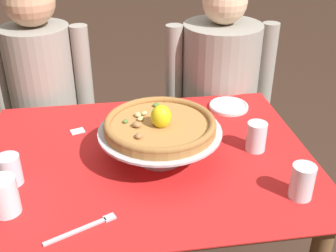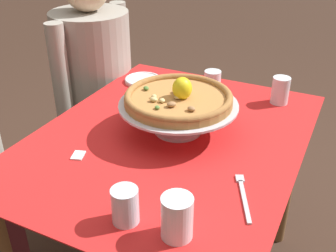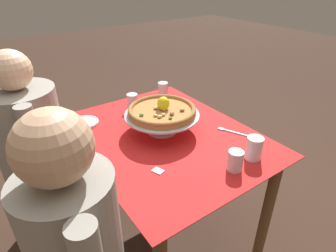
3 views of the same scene
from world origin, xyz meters
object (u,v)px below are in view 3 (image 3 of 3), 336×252
Objects in this scene: water_glass_front_left at (254,149)px; sugar_packet at (158,171)px; water_glass_side_right at (132,103)px; dinner_fork at (234,132)px; pizza_stand at (162,118)px; water_glass_side_left at (235,162)px; diner_right at (36,158)px; pizza at (162,110)px; water_glass_front_right at (163,91)px; side_plate at (84,122)px.

sugar_packet is (0.18, 0.43, -0.05)m from water_glass_front_left.
water_glass_side_right is 0.67m from dinner_fork.
water_glass_side_right is at bearing 14.83° from water_glass_front_left.
pizza_stand is 0.51m from water_glass_front_left.
water_glass_side_right is (0.81, 0.07, 0.00)m from water_glass_side_left.
water_glass_side_right is 0.09× the size of diner_right.
pizza is 0.49m from water_glass_side_left.
water_glass_side_right is at bearing 99.90° from water_glass_front_right.
diner_right reaches higher than water_glass_side_right.
water_glass_front_right is 0.27m from water_glass_side_right.
pizza is at bearing 24.46° from water_glass_front_left.
water_glass_front_right is at bearing -89.33° from diner_right.
pizza_stand is 1.12× the size of pizza.
pizza is 3.41× the size of water_glass_front_right.
side_plate is at bearing 34.04° from water_glass_front_left.
pizza is at bearing 51.71° from dinner_fork.
water_glass_side_right is at bearing -93.35° from diner_right.
water_glass_front_right reaches higher than water_glass_side_left.
side_plate is (0.81, 0.40, -0.03)m from water_glass_side_left.
water_glass_side_left is 0.08× the size of diner_right.
water_glass_side_left is 1.12m from diner_right.
water_glass_side_left is (-0.48, -0.07, -0.09)m from pizza.
water_glass_front_right reaches higher than side_plate.
pizza_stand is 4.22× the size of water_glass_side_left.
water_glass_front_left is at bearing -112.47° from sugar_packet.
water_glass_front_left is (-0.85, 0.06, 0.01)m from water_glass_front_right.
dinner_fork is at bearing -85.73° from sugar_packet.
dinner_fork is at bearing -151.75° from water_glass_side_right.
water_glass_side_left is 0.50× the size of dinner_fork.
water_glass_side_right reaches higher than sugar_packet.
water_glass_side_right is 0.66m from diner_right.
pizza_stand reaches higher than side_plate.
water_glass_front_left is at bearing -85.83° from water_glass_side_left.
pizza is (-0.00, -0.00, 0.05)m from pizza_stand.
water_glass_front_left is 0.25m from dinner_fork.
pizza is 0.48m from side_plate.
side_plate is (-0.00, 0.33, -0.04)m from water_glass_side_right.
water_glass_front_right is 0.64m from dinner_fork.
water_glass_front_left reaches higher than water_glass_side_left.
side_plate is 0.63m from sugar_packet.
diner_right is (0.04, 0.63, -0.19)m from water_glass_side_right.
water_glass_front_left is 0.97m from side_plate.
water_glass_front_right reaches higher than dinner_fork.
side_plate is at bearing 90.72° from water_glass_side_right.
side_plate is 3.29× the size of sugar_packet.
dinner_fork is at bearing -128.29° from pizza_stand.
diner_right is at bearing 56.51° from dinner_fork.
water_glass_front_left is at bearing -155.51° from pizza_stand.
water_glass_side_left is at bearing -140.54° from diner_right.
water_glass_side_right is 0.92× the size of water_glass_front_left.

